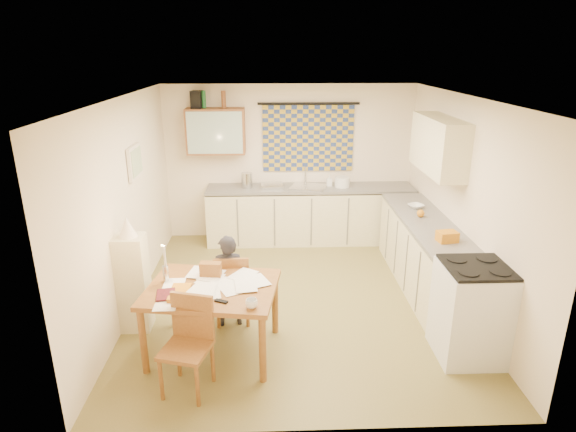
{
  "coord_description": "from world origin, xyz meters",
  "views": [
    {
      "loc": [
        -0.31,
        -5.44,
        3.0
      ],
      "look_at": [
        -0.1,
        0.2,
        1.04
      ],
      "focal_mm": 30.0,
      "sensor_mm": 36.0,
      "label": 1
    }
  ],
  "objects_px": {
    "counter_right": "(430,262)",
    "shelf_stand": "(134,283)",
    "chair_far": "(233,300)",
    "stove": "(472,311)",
    "counter_back": "(310,215)",
    "dining_table": "(214,319)",
    "person": "(228,281)"
  },
  "relations": [
    {
      "from": "chair_far",
      "to": "shelf_stand",
      "type": "distance_m",
      "value": 1.12
    },
    {
      "from": "counter_right",
      "to": "shelf_stand",
      "type": "xyz_separation_m",
      "value": [
        -3.54,
        -0.66,
        0.1
      ]
    },
    {
      "from": "chair_far",
      "to": "stove",
      "type": "bearing_deg",
      "value": 160.74
    },
    {
      "from": "dining_table",
      "to": "counter_back",
      "type": "bearing_deg",
      "value": 76.42
    },
    {
      "from": "stove",
      "to": "dining_table",
      "type": "relative_size",
      "value": 0.71
    },
    {
      "from": "shelf_stand",
      "to": "stove",
      "type": "bearing_deg",
      "value": -10.41
    },
    {
      "from": "person",
      "to": "shelf_stand",
      "type": "xyz_separation_m",
      "value": [
        -1.04,
        -0.03,
        0.01
      ]
    },
    {
      "from": "chair_far",
      "to": "counter_right",
      "type": "bearing_deg",
      "value": -169.36
    },
    {
      "from": "chair_far",
      "to": "shelf_stand",
      "type": "height_order",
      "value": "shelf_stand"
    },
    {
      "from": "counter_back",
      "to": "shelf_stand",
      "type": "distance_m",
      "value": 3.34
    },
    {
      "from": "counter_right",
      "to": "shelf_stand",
      "type": "bearing_deg",
      "value": -169.36
    },
    {
      "from": "dining_table",
      "to": "chair_far",
      "type": "distance_m",
      "value": 0.63
    },
    {
      "from": "dining_table",
      "to": "chair_far",
      "type": "relative_size",
      "value": 1.65
    },
    {
      "from": "counter_right",
      "to": "person",
      "type": "height_order",
      "value": "person"
    },
    {
      "from": "counter_right",
      "to": "person",
      "type": "bearing_deg",
      "value": -165.8
    },
    {
      "from": "dining_table",
      "to": "shelf_stand",
      "type": "bearing_deg",
      "value": 160.48
    },
    {
      "from": "person",
      "to": "counter_right",
      "type": "bearing_deg",
      "value": -175.01
    },
    {
      "from": "counter_back",
      "to": "shelf_stand",
      "type": "height_order",
      "value": "shelf_stand"
    },
    {
      "from": "stove",
      "to": "person",
      "type": "distance_m",
      "value": 2.59
    },
    {
      "from": "person",
      "to": "shelf_stand",
      "type": "relative_size",
      "value": 0.98
    },
    {
      "from": "counter_back",
      "to": "chair_far",
      "type": "bearing_deg",
      "value": -113.86
    },
    {
      "from": "counter_back",
      "to": "person",
      "type": "relative_size",
      "value": 3.02
    },
    {
      "from": "person",
      "to": "shelf_stand",
      "type": "height_order",
      "value": "shelf_stand"
    },
    {
      "from": "stove",
      "to": "person",
      "type": "bearing_deg",
      "value": 164.72
    },
    {
      "from": "stove",
      "to": "chair_far",
      "type": "relative_size",
      "value": 1.18
    },
    {
      "from": "counter_back",
      "to": "stove",
      "type": "relative_size",
      "value": 3.28
    },
    {
      "from": "counter_right",
      "to": "stove",
      "type": "relative_size",
      "value": 2.93
    },
    {
      "from": "chair_far",
      "to": "person",
      "type": "xyz_separation_m",
      "value": [
        -0.04,
        -0.07,
        0.28
      ]
    },
    {
      "from": "stove",
      "to": "chair_far",
      "type": "height_order",
      "value": "stove"
    },
    {
      "from": "counter_back",
      "to": "stove",
      "type": "bearing_deg",
      "value": -66.71
    },
    {
      "from": "counter_back",
      "to": "chair_far",
      "type": "height_order",
      "value": "counter_back"
    },
    {
      "from": "chair_far",
      "to": "person",
      "type": "distance_m",
      "value": 0.29
    }
  ]
}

